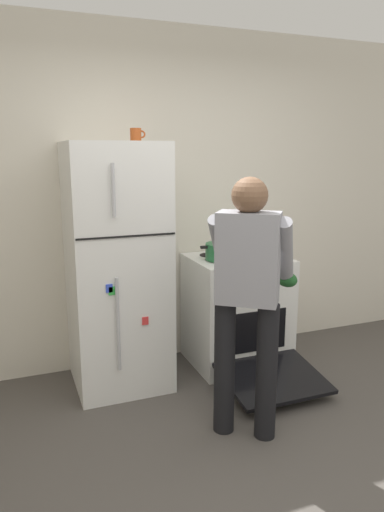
{
  "coord_description": "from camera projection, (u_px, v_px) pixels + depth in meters",
  "views": [
    {
      "loc": [
        -1.15,
        -1.81,
        1.74
      ],
      "look_at": [
        0.07,
        1.32,
        1.0
      ],
      "focal_mm": 33.52,
      "sensor_mm": 36.0,
      "label": 1
    }
  ],
  "objects": [
    {
      "name": "person_cook",
      "position": [
        248.0,
        286.0,
        2.85
      ],
      "size": [
        0.65,
        0.69,
        1.6
      ],
      "color": "black",
      "rests_on": "ground"
    },
    {
      "name": "kitchen_wall_back",
      "position": [
        156.0,
        200.0,
        3.91
      ],
      "size": [
        6.0,
        0.1,
        2.7
      ],
      "primitive_type": "cube",
      "color": "silver",
      "rests_on": "ground"
    },
    {
      "name": "coffee_mug",
      "position": [
        136.0,
        135.0,
        3.42
      ],
      "size": [
        0.11,
        0.08,
        0.1
      ],
      "color": "#B24C1E",
      "rests_on": "refrigerator"
    },
    {
      "name": "red_pot",
      "position": [
        222.0,
        251.0,
        3.75
      ],
      "size": [
        0.37,
        0.27,
        0.13
      ],
      "color": "#236638",
      "rests_on": "stove_range"
    },
    {
      "name": "ground",
      "position": [
        273.0,
        501.0,
        2.43
      ],
      "size": [
        8.0,
        8.0,
        0.0
      ],
      "primitive_type": "plane",
      "color": "#4C4742"
    },
    {
      "name": "stove_range",
      "position": [
        238.0,
        312.0,
        3.95
      ],
      "size": [
        0.76,
        1.21,
        0.91
      ],
      "color": "white",
      "rests_on": "ground"
    },
    {
      "name": "refrigerator",
      "position": [
        117.0,
        267.0,
        3.51
      ],
      "size": [
        0.68,
        0.72,
        1.8
      ],
      "color": "white",
      "rests_on": "ground"
    },
    {
      "name": "pepper_mill",
      "position": [
        259.0,
        239.0,
        4.13
      ],
      "size": [
        0.05,
        0.05,
        0.17
      ],
      "primitive_type": "cylinder",
      "color": "brown",
      "rests_on": "stove_range"
    }
  ]
}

